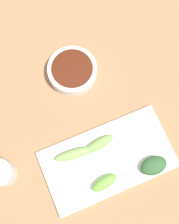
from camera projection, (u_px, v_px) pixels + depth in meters
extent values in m
cube|color=#906C49|center=(90.00, 132.00, 0.76)|extent=(2.10, 2.10, 0.02)
cylinder|color=white|center=(72.00, 71.00, 0.77)|extent=(0.12, 0.12, 0.03)
cylinder|color=#4A1C0E|center=(72.00, 70.00, 0.77)|extent=(0.10, 0.10, 0.02)
cube|color=white|center=(108.00, 159.00, 0.73)|extent=(0.16, 0.30, 0.01)
ellipsoid|color=#2D572F|center=(154.00, 166.00, 0.70)|extent=(0.04, 0.06, 0.03)
ellipsoid|color=#6CB641|center=(105.00, 183.00, 0.69)|extent=(0.04, 0.07, 0.03)
ellipsoid|color=#7AA956|center=(74.00, 154.00, 0.71)|extent=(0.03, 0.10, 0.02)
ellipsoid|color=#74A74F|center=(99.00, 144.00, 0.72)|extent=(0.04, 0.08, 0.02)
cylinder|color=silver|center=(1.00, 173.00, 0.70)|extent=(0.06, 0.06, 0.06)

